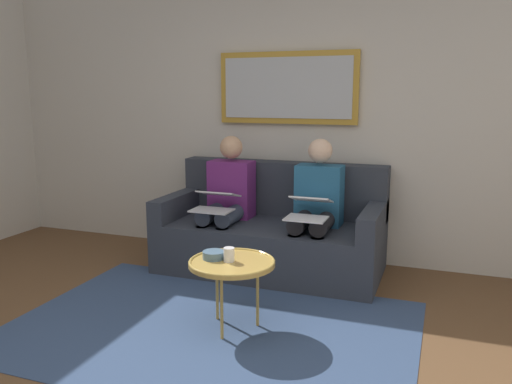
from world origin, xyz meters
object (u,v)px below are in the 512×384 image
person_left (316,205)px  laptop_white (309,208)px  coffee_table (232,264)px  cup (229,255)px  couch (273,233)px  bowl (213,255)px  person_right (227,198)px  laptop_silver (216,201)px  framed_mirror (287,88)px

person_left → laptop_white: size_ratio=2.98×
coffee_table → cup: bearing=13.2°
person_left → coffee_table: bearing=77.0°
couch → bowl: couch is taller
person_right → laptop_silver: (0.00, 0.24, 0.02)m
couch → person_right: person_right is taller
framed_mirror → laptop_silver: size_ratio=3.56×
coffee_table → person_right: person_right is taller
laptop_white → laptop_silver: (0.79, 0.01, -0.00)m
framed_mirror → coffee_table: 1.96m
couch → laptop_silver: couch is taller
bowl → person_left: size_ratio=0.13×
couch → bowl: 1.22m
coffee_table → person_right: size_ratio=0.49×
bowl → laptop_silver: (0.39, -0.90, 0.15)m
bowl → person_right: (0.39, -1.14, 0.13)m
coffee_table → bowl: size_ratio=3.83×
coffee_table → person_left: 1.19m
framed_mirror → person_right: framed_mirror is taller
couch → person_left: bearing=170.2°
person_left → person_right: bearing=0.0°
couch → laptop_white: size_ratio=4.87×
cup → laptop_silver: bearing=-60.8°
person_right → cup: bearing=113.9°
coffee_table → laptop_silver: laptop_silver is taller
bowl → framed_mirror: bearing=-90.1°
framed_mirror → bowl: size_ratio=8.81×
person_right → laptop_silver: bearing=90.0°
couch → person_right: (0.40, 0.07, 0.30)m
couch → person_right: size_ratio=1.64×
laptop_white → laptop_silver: bearing=0.5°
person_left → person_right: 0.79m
framed_mirror → cup: 1.93m
person_right → coffee_table: bearing=114.7°
laptop_white → framed_mirror: bearing=-60.2°
cup → laptop_white: laptop_white is taller
person_left → laptop_silver: size_ratio=3.19×
cup → laptop_silver: 1.05m
cup → framed_mirror: bearing=-86.0°
couch → laptop_silver: size_ratio=5.22×
coffee_table → cup: size_ratio=6.15×
person_left → laptop_silver: bearing=16.9°
framed_mirror → laptop_white: size_ratio=3.32×
laptop_silver → bowl: bearing=113.8°
laptop_silver → framed_mirror: bearing=-119.6°
person_left → laptop_white: (0.00, 0.23, 0.02)m
laptop_silver → person_left: bearing=-163.1°
coffee_table → laptop_silver: 1.07m
person_left → laptop_white: bearing=90.0°
framed_mirror → bowl: framed_mirror is taller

